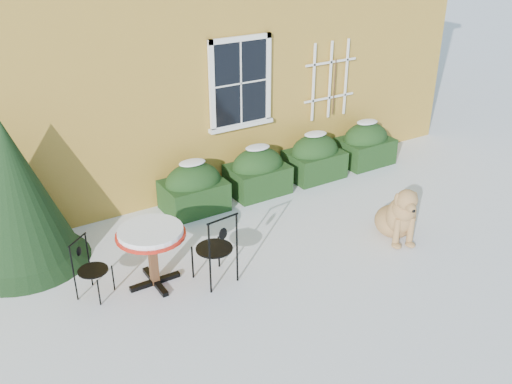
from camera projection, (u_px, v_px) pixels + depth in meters
ground at (293, 274)px, 8.17m from camera, size 80.00×80.00×0.00m
hedge_row at (287, 164)px, 10.72m from camera, size 4.95×0.80×0.91m
evergreen_shrub at (17, 207)px, 8.10m from camera, size 1.84×1.84×2.23m
bistro_table at (151, 238)px, 7.65m from camera, size 0.95×0.95×0.88m
patio_chair_near at (216, 248)px, 7.80m from camera, size 0.53×0.53×1.08m
patio_chair_far at (90, 268)px, 7.56m from camera, size 0.52×0.52×0.84m
dog at (399, 217)px, 8.90m from camera, size 0.83×1.04×0.97m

